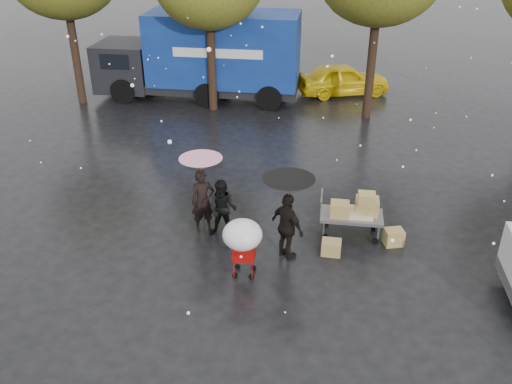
# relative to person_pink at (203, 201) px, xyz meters

# --- Properties ---
(ground) EXTENTS (90.00, 90.00, 0.00)m
(ground) POSITION_rel_person_pink_xyz_m (1.78, -1.10, -0.82)
(ground) COLOR black
(ground) RESTS_ON ground
(person_pink) EXTENTS (0.70, 0.60, 1.63)m
(person_pink) POSITION_rel_person_pink_xyz_m (0.00, 0.00, 0.00)
(person_pink) COLOR black
(person_pink) RESTS_ON ground
(person_middle) EXTENTS (0.76, 0.61, 1.50)m
(person_middle) POSITION_rel_person_pink_xyz_m (0.54, -0.19, -0.07)
(person_middle) COLOR black
(person_middle) RESTS_ON ground
(person_black) EXTENTS (0.98, 0.94, 1.64)m
(person_black) POSITION_rel_person_pink_xyz_m (2.16, -0.88, 0.00)
(person_black) COLOR black
(person_black) RESTS_ON ground
(umbrella_pink) EXTENTS (1.03, 1.03, 1.98)m
(umbrella_pink) POSITION_rel_person_pink_xyz_m (-0.00, 0.00, 1.01)
(umbrella_pink) COLOR #4C4C4C
(umbrella_pink) RESTS_ON ground
(umbrella_black) EXTENTS (1.15, 1.15, 2.03)m
(umbrella_black) POSITION_rel_person_pink_xyz_m (2.16, -0.88, 1.06)
(umbrella_black) COLOR #4C4C4C
(umbrella_black) RESTS_ON ground
(vendor_cart) EXTENTS (1.52, 0.80, 1.27)m
(vendor_cart) POSITION_rel_person_pink_xyz_m (3.70, 0.28, -0.09)
(vendor_cart) COLOR slate
(vendor_cart) RESTS_ON ground
(shopping_cart) EXTENTS (0.84, 0.84, 1.46)m
(shopping_cart) POSITION_rel_person_pink_xyz_m (1.30, -1.82, 0.25)
(shopping_cart) COLOR #BE0F0A
(shopping_cart) RESTS_ON ground
(blue_truck) EXTENTS (8.30, 2.60, 3.50)m
(blue_truck) POSITION_rel_person_pink_xyz_m (-2.34, 10.25, 0.94)
(blue_truck) COLOR navy
(blue_truck) RESTS_ON ground
(box_ground_near) EXTENTS (0.52, 0.46, 0.40)m
(box_ground_near) POSITION_rel_person_pink_xyz_m (4.64, 0.03, -0.62)
(box_ground_near) COLOR olive
(box_ground_near) RESTS_ON ground
(box_ground_far) EXTENTS (0.46, 0.36, 0.35)m
(box_ground_far) POSITION_rel_person_pink_xyz_m (3.18, -0.60, -0.64)
(box_ground_far) COLOR olive
(box_ground_far) RESTS_ON ground
(yellow_taxi) EXTENTS (4.14, 2.72, 1.31)m
(yellow_taxi) POSITION_rel_person_pink_xyz_m (3.36, 11.56, -0.16)
(yellow_taxi) COLOR yellow
(yellow_taxi) RESTS_ON ground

